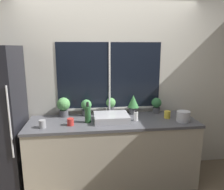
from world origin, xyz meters
TOP-DOWN VIEW (x-y plane):
  - wall_back at (0.00, 0.74)m, footprint 8.00×0.09m
  - wall_right at (2.21, 1.50)m, footprint 0.06×7.00m
  - counter at (0.00, 0.34)m, footprint 2.25×0.69m
  - sink at (-0.02, 0.33)m, footprint 0.45×0.42m
  - potted_plant_far_left at (-0.66, 0.60)m, footprint 0.18×0.18m
  - potted_plant_left at (-0.35, 0.60)m, footprint 0.15×0.15m
  - potted_plant_center at (0.01, 0.60)m, footprint 0.14×0.14m
  - potted_plant_right at (0.33, 0.60)m, footprint 0.16×0.16m
  - potted_plant_far_right at (0.69, 0.60)m, footprint 0.15×0.15m
  - soap_bottle at (0.30, 0.29)m, footprint 0.05×0.05m
  - bottle_tall at (-0.33, 0.30)m, footprint 0.08×0.08m
  - mug_yellow at (0.76, 0.34)m, footprint 0.08×0.08m
  - mug_red at (-0.55, 0.22)m, footprint 0.08×0.08m
  - mug_grey at (-0.88, 0.17)m, footprint 0.08×0.08m
  - kettle at (0.92, 0.18)m, footprint 0.17×0.17m

SIDE VIEW (x-z plane):
  - counter at x=0.00m, z-range 0.00..0.90m
  - mug_red at x=-0.55m, z-range 0.90..0.99m
  - sink at x=-0.02m, z-range 0.78..1.12m
  - mug_grey at x=-0.88m, z-range 0.90..1.00m
  - mug_yellow at x=0.76m, z-range 0.90..1.00m
  - soap_bottle at x=0.30m, z-range 0.89..1.04m
  - kettle at x=0.92m, z-range 0.90..1.06m
  - bottle_tall at x=-0.33m, z-range 0.88..1.15m
  - potted_plant_left at x=-0.35m, z-range 0.91..1.15m
  - potted_plant_far_right at x=0.69m, z-range 0.92..1.15m
  - potted_plant_center at x=0.01m, z-range 0.92..1.17m
  - potted_plant_far_left at x=-0.66m, z-range 0.92..1.19m
  - potted_plant_right at x=0.33m, z-range 0.92..1.20m
  - wall_right at x=2.21m, z-range 0.00..2.70m
  - wall_back at x=0.00m, z-range 0.00..2.70m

